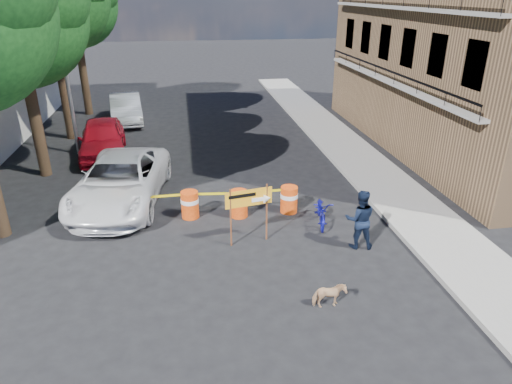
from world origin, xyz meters
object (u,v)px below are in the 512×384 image
object	(u,v)px
detour_sign	(255,201)
sedan_red	(102,138)
pedestrian	(360,219)
dog	(329,296)
sedan_silver	(126,108)
barrel_far_left	(122,209)
bicycle	(322,199)
barrel_far_right	(289,199)
suv_white	(120,181)
barrel_mid_left	(190,204)
barrel_mid_right	(239,203)

from	to	relation	value
detour_sign	sedan_red	xyz separation A→B (m)	(-5.48, 8.59, -0.49)
detour_sign	pedestrian	world-z (taller)	detour_sign
dog	sedan_silver	bearing A→B (deg)	17.86
dog	sedan_red	bearing A→B (deg)	27.78
sedan_red	sedan_silver	size ratio (longest dim) A/B	1.03
barrel_far_left	dog	size ratio (longest dim) A/B	1.19
pedestrian	bicycle	xyz separation A→B (m)	(-0.65, 1.54, -0.03)
barrel_far_right	detour_sign	distance (m)	2.43
suv_white	pedestrian	bearing A→B (deg)	-22.74
sedan_silver	dog	bearing A→B (deg)	-78.07
pedestrian	barrel_mid_left	bearing A→B (deg)	-17.63
barrel_far_right	suv_white	xyz separation A→B (m)	(-5.57, 1.61, 0.34)
barrel_far_right	pedestrian	world-z (taller)	pedestrian
pedestrian	sedan_silver	xyz separation A→B (m)	(-7.94, 15.14, -0.12)
detour_sign	barrel_far_left	bearing A→B (deg)	143.99
bicycle	sedan_silver	bearing A→B (deg)	129.45
barrel_mid_right	sedan_silver	size ratio (longest dim) A/B	0.19
barrel_far_right	pedestrian	distance (m)	2.94
barrel_mid_right	pedestrian	world-z (taller)	pedestrian
barrel_mid_right	sedan_silver	xyz separation A→B (m)	(-4.79, 12.68, 0.29)
barrel_mid_left	barrel_mid_right	bearing A→B (deg)	-6.36
dog	bicycle	bearing A→B (deg)	-15.66
barrel_mid_right	barrel_far_left	bearing A→B (deg)	177.91
barrel_mid_left	barrel_far_right	world-z (taller)	same
barrel_far_left	dog	distance (m)	7.31
dog	barrel_mid_left	bearing A→B (deg)	28.93
barrel_mid_left	dog	xyz separation A→B (m)	(3.07, -5.18, -0.15)
detour_sign	bicycle	distance (m)	2.43
bicycle	sedan_red	xyz separation A→B (m)	(-7.73, 7.80, -0.04)
suv_white	sedan_red	xyz separation A→B (m)	(-1.34, 5.20, 0.00)
barrel_mid_right	bicycle	world-z (taller)	bicycle
barrel_mid_left	sedan_red	size ratio (longest dim) A/B	0.19
barrel_mid_right	sedan_red	xyz separation A→B (m)	(-5.22, 6.87, 0.34)
barrel_mid_right	detour_sign	bearing A→B (deg)	-81.60
pedestrian	suv_white	size ratio (longest dim) A/B	0.30
barrel_mid_right	bicycle	xyz separation A→B (m)	(2.50, -0.92, 0.38)
barrel_far_right	pedestrian	size ratio (longest dim) A/B	0.51
bicycle	suv_white	world-z (taller)	bicycle
bicycle	sedan_silver	xyz separation A→B (m)	(-7.30, 13.61, -0.09)
barrel_mid_right	sedan_red	bearing A→B (deg)	127.23
barrel_far_right	suv_white	size ratio (longest dim) A/B	0.15
pedestrian	bicycle	bearing A→B (deg)	-55.69
pedestrian	dog	world-z (taller)	pedestrian
barrel_mid_left	barrel_far_right	distance (m)	3.26
barrel_mid_right	barrel_far_right	distance (m)	1.68
suv_white	sedan_silver	size ratio (longest dim) A/B	1.26
detour_sign	sedan_red	bearing A→B (deg)	111.60
barrel_far_left	detour_sign	xyz separation A→B (m)	(3.96, -1.85, 0.83)
barrel_mid_left	barrel_far_right	bearing A→B (deg)	-2.07
barrel_mid_left	pedestrian	xyz separation A→B (m)	(4.73, -2.64, 0.41)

